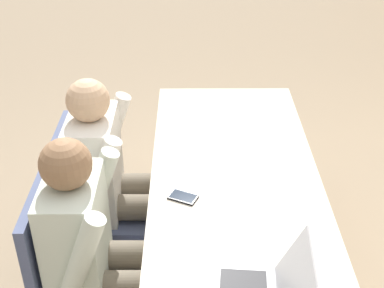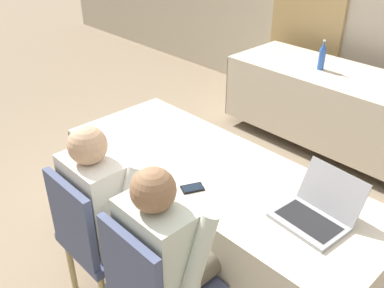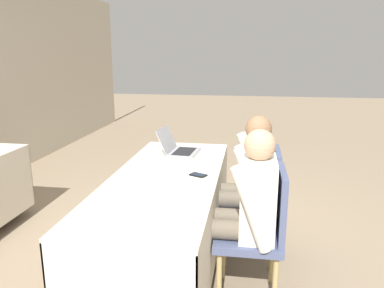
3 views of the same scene
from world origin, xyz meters
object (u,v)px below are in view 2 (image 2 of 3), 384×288
(laptop, at_px, (315,213))
(chair_near_left, at_px, (96,234))
(person_checkered_shirt, at_px, (109,204))
(person_white_shirt, at_px, (170,252))
(cell_phone, at_px, (192,188))
(chair_near_right, at_px, (154,287))
(water_bottle, at_px, (322,56))

(laptop, bearing_deg, chair_near_left, -136.79)
(chair_near_left, height_order, person_checkered_shirt, person_checkered_shirt)
(laptop, height_order, person_checkered_shirt, person_checkered_shirt)
(person_white_shirt, bearing_deg, person_checkered_shirt, 0.00)
(cell_phone, xyz_separation_m, chair_near_right, (0.21, -0.46, -0.25))
(water_bottle, bearing_deg, person_checkered_shirt, -84.65)
(cell_phone, relative_size, chair_near_right, 0.16)
(laptop, height_order, chair_near_right, laptop)
(cell_phone, relative_size, water_bottle, 0.51)
(chair_near_right, height_order, person_checkered_shirt, person_checkered_shirt)
(water_bottle, relative_size, chair_near_left, 0.30)
(cell_phone, bearing_deg, chair_near_right, -40.14)
(cell_phone, distance_m, person_white_shirt, 0.42)
(cell_phone, relative_size, person_white_shirt, 0.12)
(water_bottle, relative_size, person_checkered_shirt, 0.24)
(water_bottle, distance_m, person_white_shirt, 2.62)
(laptop, relative_size, person_checkered_shirt, 0.31)
(laptop, bearing_deg, person_white_shirt, -117.70)
(cell_phone, xyz_separation_m, person_checkered_shirt, (-0.30, -0.35, -0.09))
(chair_near_right, xyz_separation_m, person_white_shirt, (0.00, 0.10, 0.16))
(cell_phone, bearing_deg, chair_near_left, -98.46)
(chair_near_right, distance_m, person_checkered_shirt, 0.55)
(laptop, xyz_separation_m, cell_phone, (-0.60, -0.26, -0.04))
(water_bottle, bearing_deg, chair_near_left, -84.86)
(water_bottle, height_order, chair_near_right, water_bottle)
(cell_phone, bearing_deg, person_white_shirt, -34.06)
(person_checkered_shirt, relative_size, person_white_shirt, 1.00)
(water_bottle, bearing_deg, chair_near_right, -73.98)
(chair_near_left, xyz_separation_m, chair_near_right, (0.51, 0.00, 0.00))
(chair_near_right, bearing_deg, water_bottle, -73.98)
(chair_near_right, relative_size, person_checkered_shirt, 0.78)
(water_bottle, height_order, chair_near_left, water_bottle)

